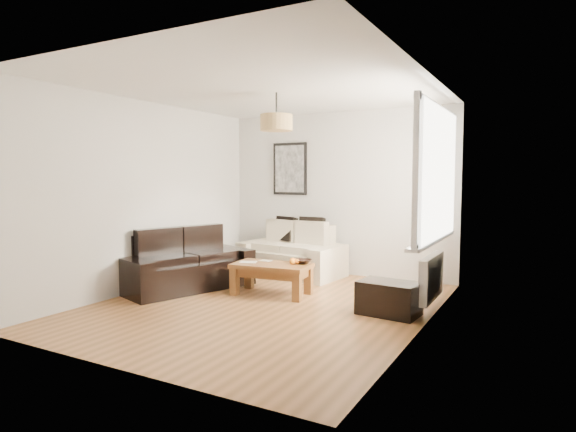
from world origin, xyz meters
The scene contains 21 objects.
floor centered at (0.00, 0.00, 0.00)m, with size 4.50×4.50×0.00m, color brown.
ceiling centered at (0.00, 0.00, 2.60)m, with size 3.80×4.50×0.00m, color white, non-canonical shape.
wall_back centered at (0.00, 2.25, 1.30)m, with size 3.80×0.04×2.60m, color silver, non-canonical shape.
wall_front centered at (0.00, -2.25, 1.30)m, with size 3.80×0.04×2.60m, color silver, non-canonical shape.
wall_left centered at (-1.90, 0.00, 1.30)m, with size 0.04×4.50×2.60m, color silver, non-canonical shape.
wall_right centered at (1.90, 0.00, 1.30)m, with size 0.04×4.50×2.60m, color silver, non-canonical shape.
window_bay centered at (1.86, 0.80, 1.60)m, with size 0.14×1.90×1.60m, color white, non-canonical shape.
radiator centered at (1.82, 0.80, 0.38)m, with size 0.10×0.90×0.52m, color white.
poster centered at (-0.85, 2.22, 1.70)m, with size 0.62×0.04×0.87m, color black, non-canonical shape.
pendant_shade centered at (0.00, 0.30, 2.23)m, with size 0.40×0.40×0.20m, color tan.
loveseat_cream centered at (-0.59, 1.78, 0.40)m, with size 1.60×0.87×0.80m, color #C2B69C, non-canonical shape.
sofa_leather centered at (-1.43, 0.25, 0.39)m, with size 1.79×0.87×0.77m, color black, non-canonical shape.
coffee_table centered at (-0.20, 0.51, 0.21)m, with size 1.02×0.55×0.42m, color brown, non-canonical shape.
ottoman centered at (1.45, 0.33, 0.19)m, with size 0.66×0.43×0.38m, color black.
cushion_left centered at (-0.81, 1.97, 0.71)m, with size 0.40×0.12×0.40m, color black.
cushion_right centered at (-0.33, 1.97, 0.72)m, with size 0.41×0.13×0.41m, color black.
fruit_bowl centered at (0.16, 0.70, 0.44)m, with size 0.24×0.24×0.06m, color black.
orange_a centered at (0.08, 0.56, 0.46)m, with size 0.07×0.07×0.07m, color orange.
orange_b centered at (0.13, 0.61, 0.46)m, with size 0.06×0.06×0.06m, color orange.
orange_c centered at (0.07, 0.61, 0.46)m, with size 0.09×0.09×0.09m, color orange.
papers centered at (-0.53, 0.45, 0.42)m, with size 0.22×0.16×0.01m, color silver.
Camera 1 is at (3.02, -4.91, 1.55)m, focal length 30.02 mm.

